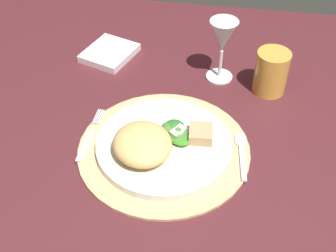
{
  "coord_description": "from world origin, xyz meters",
  "views": [
    {
      "loc": [
        0.14,
        -0.71,
        1.35
      ],
      "look_at": [
        0.03,
        -0.05,
        0.73
      ],
      "focal_mm": 47.53,
      "sensor_mm": 36.0,
      "label": 1
    }
  ],
  "objects_px": {
    "dining_table": "(157,158)",
    "amber_tumbler": "(271,72)",
    "spoon": "(241,148)",
    "dinner_plate": "(164,145)",
    "wine_glass": "(223,39)",
    "napkin": "(110,53)",
    "fork": "(89,137)"
  },
  "relations": [
    {
      "from": "spoon",
      "to": "wine_glass",
      "type": "height_order",
      "value": "wine_glass"
    },
    {
      "from": "spoon",
      "to": "napkin",
      "type": "relative_size",
      "value": 1.05
    },
    {
      "from": "dining_table",
      "to": "fork",
      "type": "height_order",
      "value": "fork"
    },
    {
      "from": "dining_table",
      "to": "spoon",
      "type": "xyz_separation_m",
      "value": [
        0.19,
        -0.07,
        0.14
      ]
    },
    {
      "from": "wine_glass",
      "to": "fork",
      "type": "bearing_deg",
      "value": -133.46
    },
    {
      "from": "fork",
      "to": "napkin",
      "type": "height_order",
      "value": "napkin"
    },
    {
      "from": "dinner_plate",
      "to": "spoon",
      "type": "xyz_separation_m",
      "value": [
        0.15,
        0.02,
        -0.01
      ]
    },
    {
      "from": "wine_glass",
      "to": "amber_tumbler",
      "type": "bearing_deg",
      "value": -14.82
    },
    {
      "from": "dining_table",
      "to": "amber_tumbler",
      "type": "bearing_deg",
      "value": 28.87
    },
    {
      "from": "wine_glass",
      "to": "amber_tumbler",
      "type": "relative_size",
      "value": 1.49
    },
    {
      "from": "dinner_plate",
      "to": "napkin",
      "type": "bearing_deg",
      "value": 122.27
    },
    {
      "from": "dining_table",
      "to": "napkin",
      "type": "bearing_deg",
      "value": 127.36
    },
    {
      "from": "dining_table",
      "to": "wine_glass",
      "type": "height_order",
      "value": "wine_glass"
    },
    {
      "from": "dining_table",
      "to": "fork",
      "type": "xyz_separation_m",
      "value": [
        -0.12,
        -0.1,
        0.14
      ]
    },
    {
      "from": "napkin",
      "to": "amber_tumbler",
      "type": "relative_size",
      "value": 1.23
    },
    {
      "from": "fork",
      "to": "napkin",
      "type": "distance_m",
      "value": 0.3
    },
    {
      "from": "fork",
      "to": "napkin",
      "type": "bearing_deg",
      "value": 97.18
    },
    {
      "from": "napkin",
      "to": "amber_tumbler",
      "type": "distance_m",
      "value": 0.41
    },
    {
      "from": "dinner_plate",
      "to": "amber_tumbler",
      "type": "distance_m",
      "value": 0.31
    },
    {
      "from": "napkin",
      "to": "wine_glass",
      "type": "relative_size",
      "value": 0.83
    },
    {
      "from": "dinner_plate",
      "to": "spoon",
      "type": "bearing_deg",
      "value": 8.91
    },
    {
      "from": "wine_glass",
      "to": "amber_tumbler",
      "type": "xyz_separation_m",
      "value": [
        0.12,
        -0.03,
        -0.06
      ]
    },
    {
      "from": "dining_table",
      "to": "wine_glass",
      "type": "distance_m",
      "value": 0.32
    },
    {
      "from": "dining_table",
      "to": "dinner_plate",
      "type": "bearing_deg",
      "value": -70.53
    },
    {
      "from": "spoon",
      "to": "amber_tumbler",
      "type": "relative_size",
      "value": 1.29
    },
    {
      "from": "napkin",
      "to": "fork",
      "type": "bearing_deg",
      "value": -82.82
    },
    {
      "from": "dinner_plate",
      "to": "fork",
      "type": "xyz_separation_m",
      "value": [
        -0.15,
        0.0,
        -0.01
      ]
    },
    {
      "from": "wine_glass",
      "to": "dinner_plate",
      "type": "bearing_deg",
      "value": -108.9
    },
    {
      "from": "amber_tumbler",
      "to": "wine_glass",
      "type": "bearing_deg",
      "value": 165.18
    },
    {
      "from": "fork",
      "to": "napkin",
      "type": "xyz_separation_m",
      "value": [
        -0.04,
        0.3,
        0.0
      ]
    },
    {
      "from": "wine_glass",
      "to": "dining_table",
      "type": "bearing_deg",
      "value": -127.37
    },
    {
      "from": "fork",
      "to": "wine_glass",
      "type": "height_order",
      "value": "wine_glass"
    }
  ]
}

